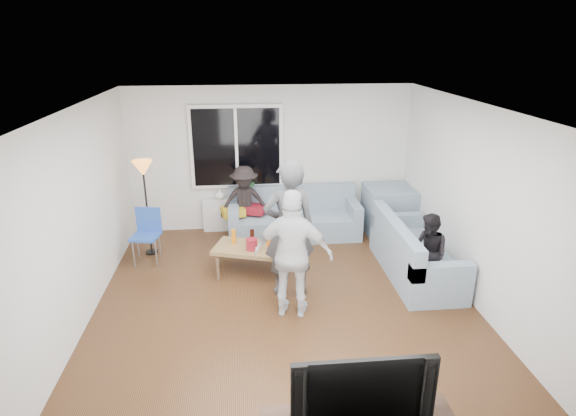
{
  "coord_description": "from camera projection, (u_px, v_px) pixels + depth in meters",
  "views": [
    {
      "loc": [
        -0.5,
        -5.47,
        3.39
      ],
      "look_at": [
        0.1,
        0.6,
        1.15
      ],
      "focal_mm": 29.4,
      "sensor_mm": 36.0,
      "label": 1
    }
  ],
  "objects": [
    {
      "name": "floor",
      "position": [
        285.0,
        305.0,
        6.33
      ],
      "size": [
        5.0,
        5.5,
        0.04
      ],
      "primitive_type": "cube",
      "color": "#56351C",
      "rests_on": "ground"
    },
    {
      "name": "ceiling",
      "position": [
        284.0,
        106.0,
        5.42
      ],
      "size": [
        5.0,
        5.5,
        0.04
      ],
      "primitive_type": "cube",
      "color": "white",
      "rests_on": "ground"
    },
    {
      "name": "wall_back",
      "position": [
        271.0,
        159.0,
        8.46
      ],
      "size": [
        5.0,
        0.04,
        2.6
      ],
      "primitive_type": "cube",
      "color": "silver",
      "rests_on": "ground"
    },
    {
      "name": "wall_front",
      "position": [
        321.0,
        354.0,
        3.28
      ],
      "size": [
        5.0,
        0.04,
        2.6
      ],
      "primitive_type": "cube",
      "color": "silver",
      "rests_on": "ground"
    },
    {
      "name": "wall_left",
      "position": [
        75.0,
        221.0,
        5.64
      ],
      "size": [
        0.04,
        5.5,
        2.6
      ],
      "primitive_type": "cube",
      "color": "silver",
      "rests_on": "ground"
    },
    {
      "name": "wall_right",
      "position": [
        478.0,
        207.0,
        6.1
      ],
      "size": [
        0.04,
        5.5,
        2.6
      ],
      "primitive_type": "cube",
      "color": "silver",
      "rests_on": "ground"
    },
    {
      "name": "window_frame",
      "position": [
        237.0,
        147.0,
        8.24
      ],
      "size": [
        1.62,
        0.06,
        1.47
      ],
      "primitive_type": "cube",
      "color": "white",
      "rests_on": "wall_back"
    },
    {
      "name": "window_glass",
      "position": [
        237.0,
        147.0,
        8.21
      ],
      "size": [
        1.5,
        0.02,
        1.35
      ],
      "primitive_type": "cube",
      "color": "black",
      "rests_on": "window_frame"
    },
    {
      "name": "window_mullion",
      "position": [
        237.0,
        148.0,
        8.2
      ],
      "size": [
        0.05,
        0.03,
        1.35
      ],
      "primitive_type": "cube",
      "color": "white",
      "rests_on": "window_frame"
    },
    {
      "name": "radiator",
      "position": [
        239.0,
        214.0,
        8.63
      ],
      "size": [
        1.3,
        0.12,
        0.62
      ],
      "primitive_type": "cube",
      "color": "silver",
      "rests_on": "floor"
    },
    {
      "name": "potted_plant",
      "position": [
        250.0,
        190.0,
        8.46
      ],
      "size": [
        0.18,
        0.14,
        0.32
      ],
      "primitive_type": "imported",
      "rotation": [
        0.0,
        0.0,
        -0.01
      ],
      "color": "#2B6B2E",
      "rests_on": "radiator"
    },
    {
      "name": "vase",
      "position": [
        220.0,
        194.0,
        8.44
      ],
      "size": [
        0.19,
        0.19,
        0.19
      ],
      "primitive_type": "imported",
      "rotation": [
        0.0,
        0.0,
        0.07
      ],
      "color": "white",
      "rests_on": "radiator"
    },
    {
      "name": "sofa_back_section",
      "position": [
        294.0,
        214.0,
        8.33
      ],
      "size": [
        2.3,
        0.85,
        0.85
      ],
      "primitive_type": null,
      "color": "gray",
      "rests_on": "floor"
    },
    {
      "name": "sofa_right_section",
      "position": [
        416.0,
        248.0,
        6.98
      ],
      "size": [
        2.0,
        0.85,
        0.85
      ],
      "primitive_type": null,
      "rotation": [
        0.0,
        0.0,
        1.57
      ],
      "color": "gray",
      "rests_on": "floor"
    },
    {
      "name": "sofa_corner",
      "position": [
        389.0,
        210.0,
        8.49
      ],
      "size": [
        0.85,
        0.85,
        0.85
      ],
      "primitive_type": "cube",
      "color": "gray",
      "rests_on": "floor"
    },
    {
      "name": "cushion_yellow",
      "position": [
        233.0,
        212.0,
        8.18
      ],
      "size": [
        0.45,
        0.41,
        0.14
      ],
      "primitive_type": "cube",
      "rotation": [
        0.0,
        0.0,
        0.26
      ],
      "color": "gold",
      "rests_on": "sofa_back_section"
    },
    {
      "name": "cushion_red",
      "position": [
        255.0,
        209.0,
        8.29
      ],
      "size": [
        0.44,
        0.41,
        0.13
      ],
      "primitive_type": "cube",
      "rotation": [
        0.0,
        0.0,
        -0.36
      ],
      "color": "maroon",
      "rests_on": "sofa_back_section"
    },
    {
      "name": "coffee_table",
      "position": [
        252.0,
        259.0,
        7.15
      ],
      "size": [
        1.23,
        0.9,
        0.4
      ],
      "primitive_type": "cube",
      "rotation": [
        0.0,
        0.0,
        -0.31
      ],
      "color": "#A4864F",
      "rests_on": "floor"
    },
    {
      "name": "pitcher",
      "position": [
        252.0,
        244.0,
        6.96
      ],
      "size": [
        0.17,
        0.17,
        0.17
      ],
      "primitive_type": "cylinder",
      "color": "maroon",
      "rests_on": "coffee_table"
    },
    {
      "name": "side_chair",
      "position": [
        146.0,
        237.0,
        7.35
      ],
      "size": [
        0.47,
        0.47,
        0.86
      ],
      "primitive_type": null,
      "rotation": [
        0.0,
        0.0,
        -0.21
      ],
      "color": "blue",
      "rests_on": "floor"
    },
    {
      "name": "floor_lamp",
      "position": [
        147.0,
        209.0,
        7.54
      ],
      "size": [
        0.32,
        0.32,
        1.56
      ],
      "primitive_type": null,
      "color": "orange",
      "rests_on": "floor"
    },
    {
      "name": "player_left",
      "position": [
        289.0,
        229.0,
        6.3
      ],
      "size": [
        0.74,
        0.52,
        1.91
      ],
      "primitive_type": "imported",
      "rotation": [
        0.0,
        0.0,
        3.24
      ],
      "color": "#454549",
      "rests_on": "floor"
    },
    {
      "name": "player_right",
      "position": [
        293.0,
        255.0,
        5.83
      ],
      "size": [
        1.05,
        0.64,
        1.68
      ],
      "primitive_type": "imported",
      "rotation": [
        0.0,
        0.0,
        2.89
      ],
      "color": "silver",
      "rests_on": "floor"
    },
    {
      "name": "spectator_right",
      "position": [
        429.0,
        253.0,
        6.5
      ],
      "size": [
        0.58,
        0.66,
        1.12
      ],
      "primitive_type": "imported",
      "rotation": [
        0.0,
        0.0,
        -1.23
      ],
      "color": "black",
      "rests_on": "floor"
    },
    {
      "name": "spectator_back",
      "position": [
        245.0,
        202.0,
        8.2
      ],
      "size": [
        0.87,
        0.53,
        1.3
      ],
      "primitive_type": "imported",
      "rotation": [
        0.0,
        0.0,
        0.05
      ],
      "color": "black",
      "rests_on": "floor"
    },
    {
      "name": "television",
      "position": [
        360.0,
        385.0,
        3.75
      ],
      "size": [
        1.14,
        0.15,
        0.66
      ],
      "primitive_type": "imported",
      "color": "black",
      "rests_on": "tv_console"
    },
    {
      "name": "bottle_e",
      "position": [
        273.0,
        237.0,
        7.17
      ],
      "size": [
        0.07,
        0.07,
        0.22
      ],
      "primitive_type": "cylinder",
      "color": "black",
      "rests_on": "coffee_table"
    },
    {
      "name": "bottle_a",
      "position": [
        234.0,
        237.0,
        7.15
      ],
      "size": [
        0.07,
        0.07,
        0.23
      ],
      "primitive_type": "cylinder",
      "color": "orange",
      "rests_on": "coffee_table"
    },
    {
      "name": "bottle_d",
      "position": [
        269.0,
        241.0,
        6.98
      ],
      "size": [
        0.07,
        0.07,
        0.24
      ],
      "primitive_type": "cylinder",
      "color": "orange",
      "rests_on": "coffee_table"
    },
    {
      "name": "bottle_c",
      "position": [
        252.0,
        237.0,
        7.17
      ],
      "size": [
        0.07,
        0.07,
        0.22
      ],
      "primitive_type": "cylinder",
      "color": "black",
      "rests_on": "coffee_table"
    }
  ]
}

